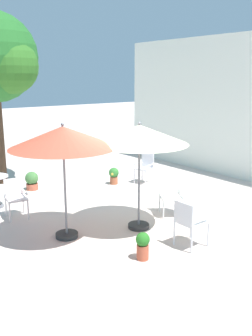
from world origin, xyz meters
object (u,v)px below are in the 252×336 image
object	(u,v)px
patio_chair_0	(189,220)
patio_chair_3	(15,195)
patio_umbrella_1	(63,138)
patio_chair_1	(171,192)
potted_plant_1	(32,181)
patio_chair_2	(146,165)
potted_plant_2	(114,175)
patio_umbrella_0	(139,136)
potted_plant_3	(143,245)

from	to	relation	value
patio_chair_0	patio_chair_3	bearing A→B (deg)	-151.43
patio_umbrella_1	patio_chair_3	size ratio (longest dim) A/B	2.63
patio_chair_1	potted_plant_1	size ratio (longest dim) A/B	1.79
patio_chair_2	patio_chair_3	distance (m)	4.11
potted_plant_1	potted_plant_2	distance (m)	2.32
patio_umbrella_1	patio_chair_3	distance (m)	2.24
patio_umbrella_0	patio_chair_0	bearing A→B (deg)	6.46
patio_chair_2	patio_umbrella_0	bearing A→B (deg)	-43.62
patio_chair_2	potted_plant_1	world-z (taller)	patio_chair_2
patio_chair_0	patio_chair_2	world-z (taller)	patio_chair_2
patio_umbrella_0	patio_chair_0	size ratio (longest dim) A/B	2.49
patio_chair_1	patio_chair_3	world-z (taller)	patio_chair_1
potted_plant_2	potted_plant_3	xyz separation A→B (m)	(4.00, -2.35, -0.01)
patio_umbrella_0	patio_chair_1	distance (m)	1.81
patio_umbrella_0	patio_umbrella_1	distance (m)	1.49
potted_plant_2	potted_plant_3	distance (m)	4.64
patio_umbrella_1	potted_plant_1	xyz separation A→B (m)	(-3.36, 0.81, -1.69)
potted_plant_2	potted_plant_3	bearing A→B (deg)	-30.47
potted_plant_2	patio_chair_2	bearing A→B (deg)	63.09
patio_chair_2	potted_plant_3	xyz separation A→B (m)	(3.57, -3.20, -0.26)
patio_chair_0	potted_plant_1	distance (m)	5.18
patio_chair_0	patio_chair_1	size ratio (longest dim) A/B	0.97
potted_plant_2	patio_umbrella_0	bearing A→B (deg)	-27.60
patio_umbrella_0	patio_chair_1	world-z (taller)	patio_umbrella_0
patio_umbrella_0	patio_chair_1	bearing A→B (deg)	98.98
patio_chair_2	potted_plant_2	size ratio (longest dim) A/B	1.90
patio_umbrella_1	patio_chair_1	distance (m)	2.90
patio_umbrella_0	patio_chair_3	size ratio (longest dim) A/B	2.59
patio_umbrella_0	potted_plant_1	bearing A→B (deg)	-171.52
patio_chair_2	potted_plant_2	world-z (taller)	patio_chair_2
potted_plant_3	patio_umbrella_0	bearing A→B (deg)	142.56
patio_chair_3	potted_plant_2	world-z (taller)	patio_chair_3
patio_chair_0	patio_chair_3	size ratio (longest dim) A/B	1.04
patio_chair_2	potted_plant_2	distance (m)	0.98
potted_plant_2	potted_plant_1	bearing A→B (deg)	-114.55
potted_plant_1	patio_chair_1	bearing A→B (deg)	24.41
patio_chair_0	potted_plant_2	world-z (taller)	patio_chair_0
potted_plant_2	patio_chair_0	bearing A→B (deg)	-18.44
patio_chair_3	potted_plant_1	size ratio (longest dim) A/B	1.67
patio_chair_1	patio_chair_0	bearing A→B (deg)	-34.33
potted_plant_3	patio_chair_0	bearing A→B (deg)	80.78
patio_umbrella_0	potted_plant_2	xyz separation A→B (m)	(-2.92, 1.53, -1.66)
patio_chair_1	potted_plant_3	size ratio (longest dim) A/B	1.86
patio_chair_0	patio_chair_1	world-z (taller)	patio_chair_1
patio_umbrella_1	patio_chair_1	bearing A→B (deg)	81.95
patio_umbrella_1	potted_plant_3	bearing A→B (deg)	19.34
patio_umbrella_1	patio_chair_0	distance (m)	2.74
patio_chair_1	potted_plant_2	world-z (taller)	patio_chair_1
potted_plant_1	potted_plant_2	size ratio (longest dim) A/B	1.04
patio_umbrella_0	patio_umbrella_1	xyz separation A→B (m)	(-0.53, -1.39, 0.02)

